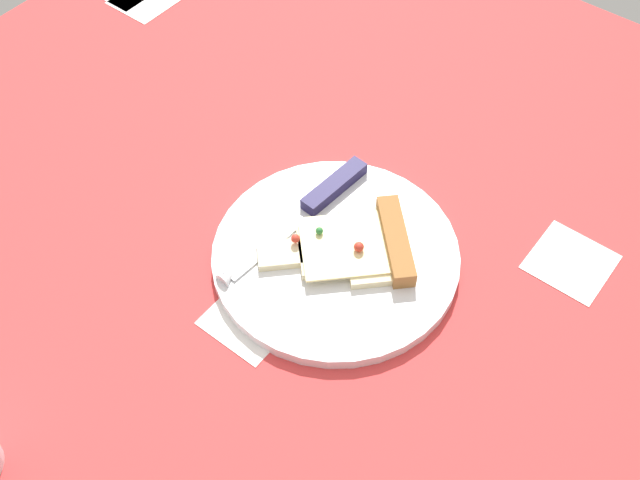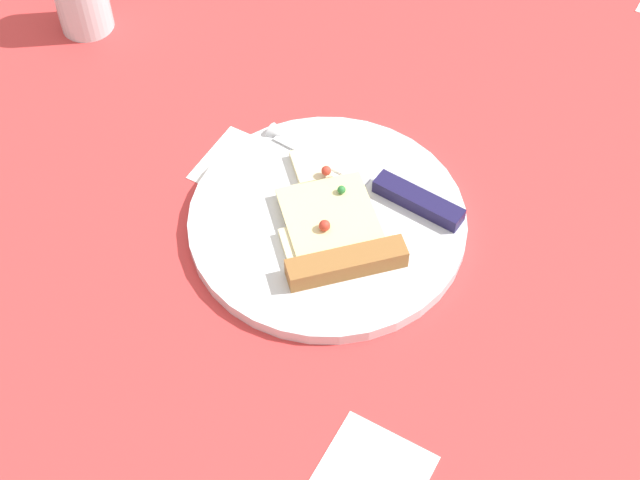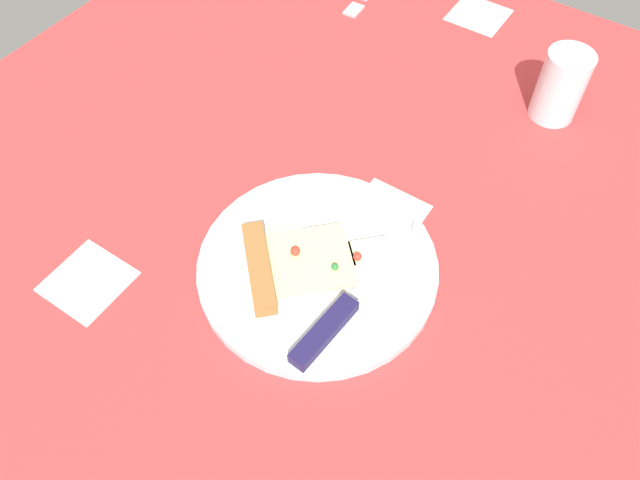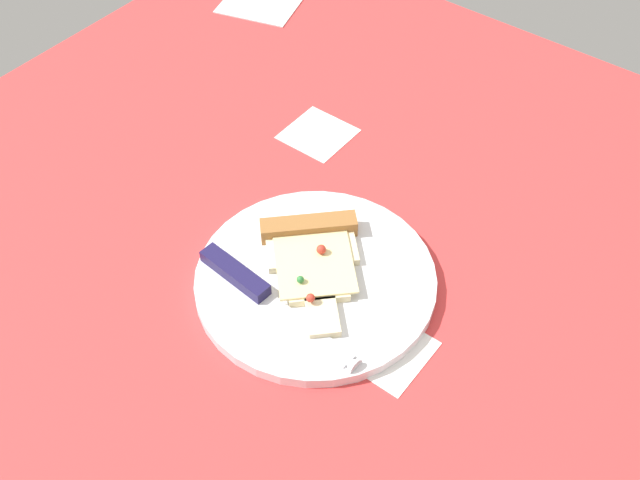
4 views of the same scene
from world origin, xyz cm
name	(u,v)px [view 4 (image 4 of 4)]	position (x,y,z in cm)	size (l,w,h in cm)	color
ground_plane	(318,315)	(0.00, 0.02, -1.50)	(133.75, 133.75, 3.00)	#D13838
plate	(316,280)	(2.41, -2.59, 0.75)	(29.03, 29.03, 1.51)	silver
pizza_slice	(313,255)	(4.25, -4.45, 2.29)	(17.79, 17.84, 2.47)	beige
knife	(262,294)	(5.37, 3.71, 2.11)	(24.09, 4.09, 2.45)	silver
napkin	(263,0)	(48.67, -47.16, 0.20)	(13.00, 13.00, 0.40)	white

